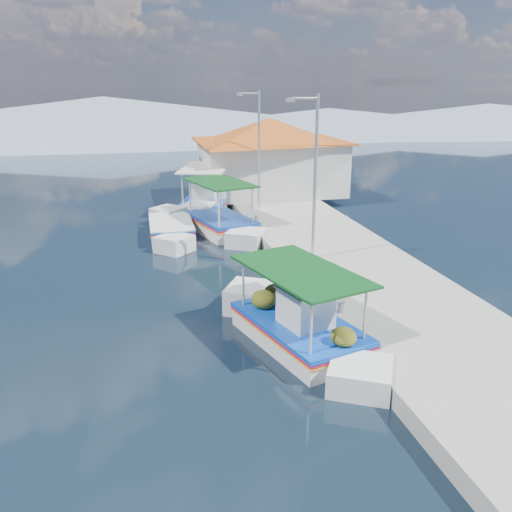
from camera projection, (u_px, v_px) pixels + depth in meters
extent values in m
plane|color=black|center=(199.00, 300.00, 17.74)|extent=(160.00, 160.00, 0.00)
cube|color=#A19F96|center=(311.00, 235.00, 24.48)|extent=(5.00, 44.00, 0.50)
cylinder|color=#A5A8AD|center=(341.00, 308.00, 15.56)|extent=(0.20, 0.20, 0.30)
cylinder|color=#A5A8AD|center=(292.00, 256.00, 20.20)|extent=(0.20, 0.20, 0.30)
cylinder|color=#A5A8AD|center=(257.00, 218.00, 25.77)|extent=(0.20, 0.20, 0.30)
cylinder|color=#A5A8AD|center=(234.00, 194.00, 31.33)|extent=(0.20, 0.20, 0.30)
cube|color=silver|center=(299.00, 337.00, 14.76)|extent=(3.11, 4.45, 0.88)
cube|color=silver|center=(298.00, 296.00, 17.26)|extent=(2.00, 2.00, 0.98)
cube|color=silver|center=(300.00, 388.00, 12.30)|extent=(1.94, 1.94, 0.84)
cube|color=#0D43B2|center=(299.00, 323.00, 14.63)|extent=(3.20, 4.58, 0.06)
cube|color=red|center=(299.00, 326.00, 14.65)|extent=(3.20, 4.58, 0.05)
cube|color=#FAAC1B|center=(299.00, 328.00, 14.67)|extent=(3.20, 4.58, 0.04)
cube|color=#0D43B2|center=(299.00, 321.00, 14.61)|extent=(3.21, 4.55, 0.05)
cube|color=brown|center=(299.00, 322.00, 14.62)|extent=(2.93, 4.32, 0.05)
cube|color=silver|center=(300.00, 309.00, 14.20)|extent=(1.42, 1.48, 1.02)
cube|color=silver|center=(300.00, 290.00, 14.03)|extent=(1.55, 1.60, 0.06)
cylinder|color=beige|center=(272.00, 275.00, 16.05)|extent=(0.07, 0.07, 1.49)
cylinder|color=beige|center=(327.00, 276.00, 15.95)|extent=(0.07, 0.07, 1.49)
cylinder|color=beige|center=(267.00, 323.00, 12.83)|extent=(0.07, 0.07, 1.49)
cylinder|color=beige|center=(335.00, 325.00, 12.73)|extent=(0.07, 0.07, 1.49)
cube|color=#0D4117|center=(301.00, 271.00, 14.16)|extent=(3.20, 4.48, 0.07)
ellipsoid|color=#404512|center=(286.00, 295.00, 15.80)|extent=(0.71, 0.78, 0.53)
ellipsoid|color=#404512|center=(308.00, 291.00, 16.21)|extent=(0.59, 0.65, 0.45)
ellipsoid|color=#404512|center=(308.00, 343.00, 12.95)|extent=(0.63, 0.69, 0.47)
sphere|color=red|center=(333.00, 291.00, 14.88)|extent=(0.37, 0.37, 0.37)
cube|color=silver|center=(221.00, 228.00, 25.72)|extent=(3.11, 4.34, 1.00)
cube|color=silver|center=(227.00, 213.00, 28.17)|extent=(2.05, 2.05, 1.10)
cube|color=silver|center=(213.00, 243.00, 23.30)|extent=(2.00, 2.00, 0.95)
cube|color=#0D43B2|center=(220.00, 218.00, 25.58)|extent=(3.21, 4.47, 0.06)
cube|color=red|center=(220.00, 220.00, 25.60)|extent=(3.21, 4.47, 0.05)
cube|color=#FAAC1B|center=(220.00, 222.00, 25.63)|extent=(3.21, 4.47, 0.04)
cube|color=navy|center=(220.00, 217.00, 25.55)|extent=(3.21, 4.44, 0.05)
cube|color=brown|center=(220.00, 218.00, 25.56)|extent=(2.93, 4.22, 0.05)
cylinder|color=beige|center=(207.00, 193.00, 26.91)|extent=(0.07, 0.07, 1.68)
cylinder|color=beige|center=(241.00, 194.00, 26.82)|extent=(0.07, 0.07, 1.68)
cylinder|color=beige|center=(197.00, 208.00, 23.79)|extent=(0.07, 0.07, 1.68)
cylinder|color=beige|center=(234.00, 208.00, 23.70)|extent=(0.07, 0.07, 1.68)
cube|color=#0D4117|center=(220.00, 182.00, 25.05)|extent=(3.21, 4.37, 0.07)
cube|color=silver|center=(171.00, 233.00, 24.91)|extent=(1.90, 3.54, 0.98)
cube|color=silver|center=(167.00, 218.00, 27.04)|extent=(1.89, 1.89, 1.08)
cube|color=silver|center=(176.00, 246.00, 22.80)|extent=(1.84, 1.84, 0.93)
cube|color=#0D43B2|center=(171.00, 223.00, 24.77)|extent=(1.96, 3.65, 0.06)
cube|color=red|center=(171.00, 225.00, 24.79)|extent=(1.96, 3.65, 0.05)
cube|color=#FAAC1B|center=(171.00, 226.00, 24.81)|extent=(1.96, 3.65, 0.04)
cube|color=silver|center=(171.00, 222.00, 24.74)|extent=(1.98, 3.61, 0.05)
cube|color=brown|center=(171.00, 222.00, 24.75)|extent=(1.76, 3.47, 0.05)
cube|color=silver|center=(207.00, 208.00, 29.69)|extent=(3.50, 4.82, 1.02)
cube|color=silver|center=(185.00, 197.00, 32.00)|extent=(2.18, 2.18, 1.13)
cube|color=silver|center=(231.00, 219.00, 27.41)|extent=(2.12, 2.12, 0.97)
cube|color=#0D43B2|center=(206.00, 200.00, 29.54)|extent=(3.60, 4.96, 0.06)
cube|color=red|center=(207.00, 201.00, 29.57)|extent=(3.60, 4.96, 0.05)
cube|color=#FAAC1B|center=(207.00, 203.00, 29.59)|extent=(3.60, 4.96, 0.04)
cube|color=#0D43B2|center=(206.00, 198.00, 29.52)|extent=(3.61, 4.93, 0.05)
cube|color=brown|center=(206.00, 199.00, 29.53)|extent=(3.30, 4.68, 0.05)
cube|color=silver|center=(209.00, 189.00, 29.08)|extent=(1.62, 1.71, 1.18)
cube|color=silver|center=(208.00, 178.00, 28.89)|extent=(1.76, 1.85, 0.06)
cylinder|color=beige|center=(177.00, 180.00, 30.30)|extent=(0.08, 0.08, 1.72)
cylinder|color=beige|center=(206.00, 177.00, 31.19)|extent=(0.08, 0.08, 1.72)
cylinder|color=beige|center=(206.00, 191.00, 27.34)|extent=(0.08, 0.08, 1.72)
cylinder|color=beige|center=(237.00, 187.00, 28.22)|extent=(0.08, 0.08, 1.72)
cube|color=silver|center=(206.00, 168.00, 29.00)|extent=(3.60, 4.85, 0.08)
cube|color=silver|center=(270.00, 167.00, 32.35)|extent=(8.00, 6.00, 3.00)
cube|color=#C0581A|center=(270.00, 141.00, 31.87)|extent=(8.64, 6.48, 0.10)
pyramid|color=#C0581A|center=(270.00, 130.00, 31.67)|extent=(10.49, 10.49, 1.40)
cube|color=brown|center=(207.00, 181.00, 30.74)|extent=(0.06, 1.00, 2.00)
cube|color=#0D43B2|center=(201.00, 164.00, 32.87)|extent=(0.06, 1.20, 0.90)
cylinder|color=#A5A8AD|center=(315.00, 180.00, 19.49)|extent=(0.12, 0.12, 6.00)
cylinder|color=#A5A8AD|center=(304.00, 98.00, 18.51)|extent=(1.00, 0.08, 0.08)
cube|color=#A5A8AD|center=(290.00, 100.00, 18.42)|extent=(0.30, 0.14, 0.14)
cylinder|color=#A5A8AD|center=(259.00, 150.00, 27.84)|extent=(0.12, 0.12, 6.00)
cylinder|color=#A5A8AD|center=(249.00, 93.00, 26.86)|extent=(1.00, 0.08, 0.08)
cube|color=#A5A8AD|center=(240.00, 94.00, 26.77)|extent=(0.30, 0.14, 0.14)
cone|color=gray|center=(105.00, 119.00, 67.89)|extent=(96.00, 96.00, 5.50)
cone|color=gray|center=(329.00, 122.00, 74.47)|extent=(76.80, 76.80, 3.80)
cone|color=gray|center=(488.00, 118.00, 79.68)|extent=(89.60, 89.60, 4.20)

